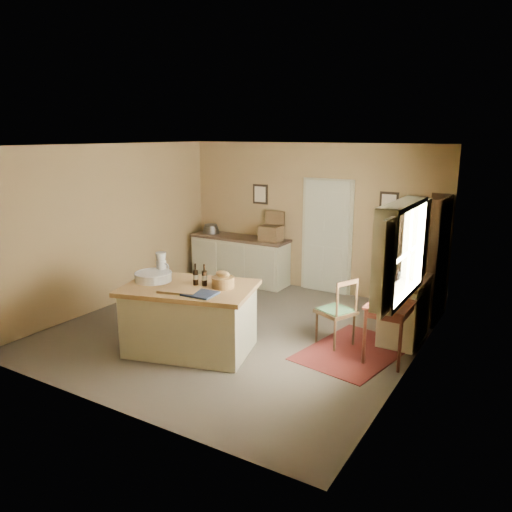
{
  "coord_description": "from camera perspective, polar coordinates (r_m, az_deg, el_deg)",
  "views": [
    {
      "loc": [
        3.8,
        -5.81,
        2.85
      ],
      "look_at": [
        0.25,
        0.14,
        1.15
      ],
      "focal_mm": 35.0,
      "sensor_mm": 36.0,
      "label": 1
    }
  ],
  "objects": [
    {
      "name": "desk_chair",
      "position": [
        6.97,
        9.09,
        -6.31
      ],
      "size": [
        0.59,
        0.59,
        0.95
      ],
      "primitive_type": null,
      "rotation": [
        0.0,
        0.0,
        -0.42
      ],
      "color": "black",
      "rests_on": "ground"
    },
    {
      "name": "wall_right",
      "position": [
        6.14,
        17.65,
        -1.02
      ],
      "size": [
        0.1,
        5.0,
        2.7
      ],
      "primitive_type": "cube",
      "color": "olive",
      "rests_on": "ground"
    },
    {
      "name": "wall_back",
      "position": [
        9.26,
        6.19,
        4.39
      ],
      "size": [
        5.0,
        0.1,
        2.7
      ],
      "primitive_type": "cube",
      "color": "olive",
      "rests_on": "ground"
    },
    {
      "name": "shelving_unit",
      "position": [
        8.16,
        19.75,
        -0.36
      ],
      "size": [
        0.33,
        0.87,
        1.94
      ],
      "color": "black",
      "rests_on": "ground"
    },
    {
      "name": "writing_desk",
      "position": [
        6.69,
        15.32,
        -5.8
      ],
      "size": [
        0.53,
        0.86,
        0.82
      ],
      "color": "#3D1A12",
      "rests_on": "ground"
    },
    {
      "name": "framed_prints",
      "position": [
        9.11,
        7.34,
        6.55
      ],
      "size": [
        2.82,
        0.02,
        0.38
      ],
      "color": "black",
      "rests_on": "ground"
    },
    {
      "name": "ceiling",
      "position": [
        6.95,
        -2.41,
        12.53
      ],
      "size": [
        5.0,
        5.0,
        0.0
      ],
      "primitive_type": "plane",
      "color": "silver",
      "rests_on": "wall_back"
    },
    {
      "name": "wall_front",
      "position": [
        5.26,
        -17.36,
        -3.44
      ],
      "size": [
        5.0,
        0.1,
        2.7
      ],
      "primitive_type": "cube",
      "color": "olive",
      "rests_on": "ground"
    },
    {
      "name": "work_island",
      "position": [
        6.76,
        -7.61,
        -6.85
      ],
      "size": [
        1.93,
        1.52,
        1.2
      ],
      "rotation": [
        0.0,
        0.0,
        0.27
      ],
      "color": "#B8B596",
      "rests_on": "ground"
    },
    {
      "name": "right_cabinet",
      "position": [
        7.34,
        16.6,
        -5.83
      ],
      "size": [
        0.53,
        0.96,
        0.99
      ],
      "color": "#B8B596",
      "rests_on": "ground"
    },
    {
      "name": "wall_left",
      "position": [
        8.7,
        -16.26,
        3.31
      ],
      "size": [
        0.1,
        5.0,
        2.7
      ],
      "primitive_type": "cube",
      "color": "olive",
      "rests_on": "ground"
    },
    {
      "name": "sideboard",
      "position": [
        9.81,
        -1.81,
        -0.19
      ],
      "size": [
        2.0,
        0.57,
        1.18
      ],
      "color": "#B8B596",
      "rests_on": "ground"
    },
    {
      "name": "window",
      "position": [
        5.92,
        16.61,
        0.52
      ],
      "size": [
        0.25,
        1.99,
        1.12
      ],
      "color": "#B8B596",
      "rests_on": "ground"
    },
    {
      "name": "ground",
      "position": [
        7.51,
        -2.2,
        -8.54
      ],
      "size": [
        5.0,
        5.0,
        0.0
      ],
      "primitive_type": "plane",
      "color": "#61574A",
      "rests_on": "ground"
    },
    {
      "name": "rug",
      "position": [
        6.96,
        11.12,
        -10.63
      ],
      "size": [
        1.37,
        1.77,
        0.01
      ],
      "primitive_type": "cube",
      "rotation": [
        0.0,
        0.0,
        -0.18
      ],
      "color": "#4F1412",
      "rests_on": "ground"
    },
    {
      "name": "door",
      "position": [
        9.15,
        8.05,
        2.34
      ],
      "size": [
        0.97,
        0.06,
        2.11
      ],
      "primitive_type": "cube",
      "color": "beige",
      "rests_on": "ground"
    }
  ]
}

